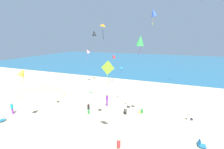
% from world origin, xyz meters
% --- Properties ---
extents(ground_plane, '(120.00, 120.00, 0.00)m').
position_xyz_m(ground_plane, '(0.00, 10.00, 0.00)').
color(ground_plane, '#C6B58C').
extents(ocean_water, '(120.00, 60.00, 0.05)m').
position_xyz_m(ocean_water, '(0.00, 51.22, 0.03)').
color(ocean_water, '#236084').
rests_on(ocean_water, ground_plane).
extents(dune_mound, '(8.66, 6.06, 1.30)m').
position_xyz_m(dune_mound, '(-12.95, 7.14, 0.00)').
color(dune_mound, tan).
rests_on(dune_mound, ground_plane).
extents(beach_chair_mid_beach, '(0.67, 0.60, 0.61)m').
position_xyz_m(beach_chair_mid_beach, '(9.91, 2.04, 0.25)').
color(beach_chair_mid_beach, '#2370B2').
rests_on(beach_chair_mid_beach, ground_plane).
extents(beach_chair_far_left, '(0.73, 0.79, 0.61)m').
position_xyz_m(beach_chair_far_left, '(-10.21, -1.18, 0.29)').
color(beach_chair_far_left, '#2370B2').
rests_on(beach_chair_far_left, ground_plane).
extents(cooler_box, '(0.61, 0.60, 0.23)m').
position_xyz_m(cooler_box, '(-5.39, 10.52, 0.12)').
color(cooler_box, '#339956').
rests_on(cooler_box, ground_plane).
extents(person_0, '(0.33, 0.33, 1.49)m').
position_xyz_m(person_0, '(-10.79, 0.41, 0.86)').
color(person_0, purple).
rests_on(person_0, ground_plane).
extents(person_1, '(0.39, 0.39, 1.58)m').
position_xyz_m(person_1, '(2.25, 5.24, 0.91)').
color(person_1, black).
rests_on(person_1, ground_plane).
extents(person_2, '(0.58, 0.37, 0.69)m').
position_xyz_m(person_2, '(4.06, 6.32, 0.26)').
color(person_2, green).
rests_on(person_2, ground_plane).
extents(person_3, '(0.46, 0.46, 1.65)m').
position_xyz_m(person_3, '(-0.76, 6.64, 0.95)').
color(person_3, purple).
rests_on(person_3, ground_plane).
extents(person_4, '(0.39, 0.39, 1.41)m').
position_xyz_m(person_4, '(-1.98, 3.70, 0.82)').
color(person_4, green).
rests_on(person_4, ground_plane).
extents(person_5, '(0.74, 0.59, 0.82)m').
position_xyz_m(person_5, '(9.41, 6.59, 0.30)').
color(person_5, white).
rests_on(person_5, ground_plane).
extents(person_6, '(0.42, 0.42, 1.52)m').
position_xyz_m(person_6, '(3.60, -1.42, 0.88)').
color(person_6, '#19ADB2').
rests_on(person_6, ground_plane).
extents(kite_pink, '(1.22, 1.12, 2.01)m').
position_xyz_m(kite_pink, '(-8.53, 15.30, 6.64)').
color(kite_pink, pink).
extents(kite_green, '(1.07, 1.05, 2.02)m').
position_xyz_m(kite_green, '(3.95, 4.02, 8.88)').
color(kite_green, green).
extents(kite_teal, '(0.37, 0.27, 0.78)m').
position_xyz_m(kite_teal, '(0.66, 8.46, 5.16)').
color(kite_teal, '#1EADAD').
extents(kite_orange, '(0.51, 0.64, 1.38)m').
position_xyz_m(kite_orange, '(1.28, 1.14, 10.19)').
color(kite_orange, orange).
extents(kite_yellow, '(1.02, 1.16, 1.67)m').
position_xyz_m(kite_yellow, '(-7.32, -0.27, 5.68)').
color(kite_yellow, yellow).
extents(kite_blue, '(0.84, 0.74, 1.43)m').
position_xyz_m(kite_blue, '(5.14, 3.38, 11.30)').
color(kite_blue, blue).
extents(kite_red, '(1.02, 1.07, 1.41)m').
position_xyz_m(kite_red, '(-3.72, 17.20, 5.66)').
color(kite_red, red).
extents(kite_black, '(1.27, 1.23, 1.93)m').
position_xyz_m(kite_black, '(-7.24, 15.80, 10.10)').
color(kite_black, black).
extents(kite_lime, '(1.15, 0.21, 2.01)m').
position_xyz_m(kite_lime, '(2.19, -0.13, 6.77)').
color(kite_lime, '#99DB33').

